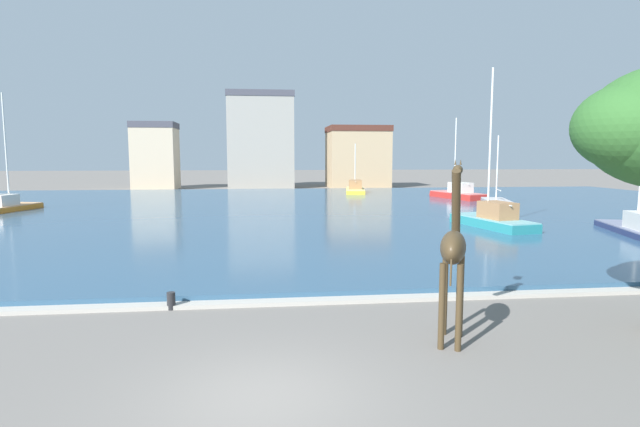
# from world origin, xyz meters

# --- Properties ---
(ground_plane) EXTENTS (300.00, 300.00, 0.00)m
(ground_plane) POSITION_xyz_m (0.00, 0.00, 0.00)
(ground_plane) COLOR slate
(harbor_water) EXTENTS (88.35, 48.84, 0.27)m
(harbor_water) POSITION_xyz_m (0.00, 30.46, 0.14)
(harbor_water) COLOR #2D5170
(harbor_water) RESTS_ON ground
(quay_edge_coping) EXTENTS (88.35, 0.50, 0.12)m
(quay_edge_coping) POSITION_xyz_m (0.00, 5.79, 0.06)
(quay_edge_coping) COLOR #ADA89E
(quay_edge_coping) RESTS_ON ground
(giraffe_statue) EXTENTS (1.35, 2.35, 4.28)m
(giraffe_statue) POSITION_xyz_m (4.46, 2.40, 2.19)
(giraffe_statue) COLOR #42331E
(giraffe_statue) RESTS_ON ground
(sailboat_orange) EXTENTS (3.53, 6.52, 9.04)m
(sailboat_orange) POSITION_xyz_m (-19.03, 31.57, 0.52)
(sailboat_orange) COLOR orange
(sailboat_orange) RESTS_ON ground
(sailboat_grey) EXTENTS (3.44, 6.54, 6.04)m
(sailboat_grey) POSITION_xyz_m (19.32, 30.97, 0.42)
(sailboat_grey) COLOR #939399
(sailboat_grey) RESTS_ON ground
(sailboat_teal) EXTENTS (3.06, 7.07, 9.36)m
(sailboat_teal) POSITION_xyz_m (13.17, 19.21, 0.60)
(sailboat_teal) COLOR teal
(sailboat_teal) RESTS_ON ground
(sailboat_navy) EXTENTS (4.23, 9.15, 7.60)m
(sailboat_navy) POSITION_xyz_m (19.75, 15.47, 0.49)
(sailboat_navy) COLOR navy
(sailboat_navy) RESTS_ON ground
(sailboat_red) EXTENTS (3.71, 7.59, 8.03)m
(sailboat_red) POSITION_xyz_m (18.70, 38.54, 0.62)
(sailboat_red) COLOR red
(sailboat_red) RESTS_ON ground
(sailboat_yellow) EXTENTS (3.19, 8.35, 5.77)m
(sailboat_yellow) POSITION_xyz_m (10.48, 47.41, 0.55)
(sailboat_yellow) COLOR gold
(sailboat_yellow) RESTS_ON ground
(mooring_bollard) EXTENTS (0.24, 0.24, 0.50)m
(mooring_bollard) POSITION_xyz_m (-2.58, 5.64, 0.25)
(mooring_bollard) COLOR #232326
(mooring_bollard) RESTS_ON ground
(townhouse_tall_gabled) EXTENTS (5.60, 5.42, 8.78)m
(townhouse_tall_gabled) POSITION_xyz_m (-13.99, 60.24, 4.40)
(townhouse_tall_gabled) COLOR #C6B293
(townhouse_tall_gabled) RESTS_ON ground
(townhouse_end_terrace) EXTENTS (8.91, 6.52, 12.90)m
(townhouse_end_terrace) POSITION_xyz_m (-0.11, 60.83, 6.47)
(townhouse_end_terrace) COLOR gray
(townhouse_end_terrace) RESTS_ON ground
(townhouse_narrow_midrow) EXTENTS (8.32, 7.40, 8.47)m
(townhouse_narrow_midrow) POSITION_xyz_m (13.28, 60.86, 4.25)
(townhouse_narrow_midrow) COLOR tan
(townhouse_narrow_midrow) RESTS_ON ground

